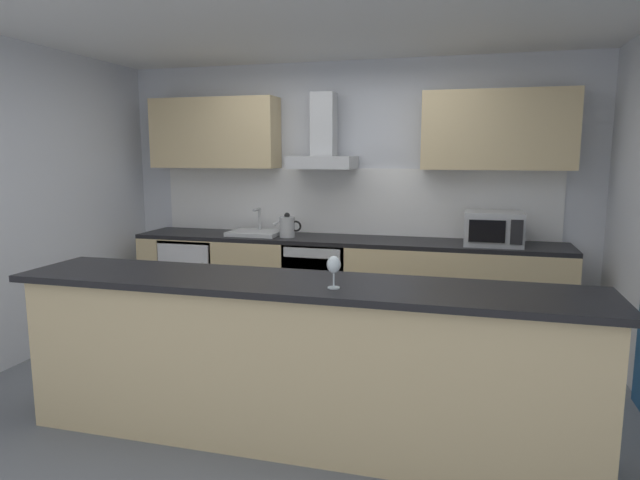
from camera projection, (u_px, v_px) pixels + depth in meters
The scene contains 15 objects.
ground at pixel (299, 388), 4.06m from camera, with size 5.70×4.50×0.02m, color slate.
ceiling at pixel (296, 16), 3.65m from camera, with size 5.70×4.50×0.02m, color white.
wall_back at pixel (351, 194), 5.58m from camera, with size 5.70×0.12×2.60m, color silver.
wall_left at pixel (15, 204), 4.48m from camera, with size 0.12×4.50×2.60m, color silver.
backsplash_tile at pixel (350, 201), 5.53m from camera, with size 4.00×0.02×0.66m, color white.
counter_back at pixel (342, 284), 5.35m from camera, with size 4.14×0.60×0.90m.
counter_island at pixel (298, 362), 3.23m from camera, with size 3.42×0.64×0.98m.
upper_cabinets at pixel (347, 132), 5.27m from camera, with size 4.08×0.32×0.70m.
oven at pixel (320, 282), 5.38m from camera, with size 0.60×0.62×0.80m.
refrigerator at pixel (197, 278), 5.73m from camera, with size 0.58×0.60×0.85m.
microwave at pixel (493, 229), 4.85m from camera, with size 0.50×0.38×0.30m.
sink at pixel (255, 232), 5.49m from camera, with size 0.50×0.40×0.26m.
kettle at pixel (287, 226), 5.35m from camera, with size 0.29×0.15×0.24m.
range_hood at pixel (323, 145), 5.30m from camera, with size 0.62×0.45×0.72m.
wine_glass at pixel (334, 266), 2.96m from camera, with size 0.08×0.08×0.18m.
Camera 1 is at (1.16, -3.67, 1.70)m, focal length 30.93 mm.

